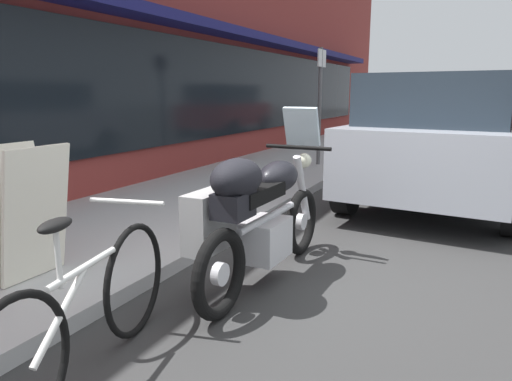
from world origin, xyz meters
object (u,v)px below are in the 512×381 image
at_px(parked_bicycle, 86,313).
at_px(parked_car_down_block, 454,112).
at_px(touring_motorcycle, 256,213).
at_px(parked_minivan, 448,136).
at_px(parking_sign_pole, 320,96).
at_px(sandwich_board_sign, 26,212).

distance_m(parked_bicycle, parked_car_down_block, 13.83).
height_order(parked_bicycle, parked_car_down_block, parked_car_down_block).
xyz_separation_m(touring_motorcycle, parked_car_down_block, (12.25, -0.70, 0.33)).
xyz_separation_m(touring_motorcycle, parked_minivan, (3.90, -1.11, 0.32)).
relative_size(parking_sign_pole, parked_car_down_block, 0.46).
relative_size(parked_bicycle, parked_car_down_block, 0.36).
distance_m(parked_minivan, sandwich_board_sign, 5.44).
xyz_separation_m(parked_minivan, parked_car_down_block, (8.35, 0.41, 0.01)).
relative_size(parked_bicycle, parked_minivan, 0.37).
bearing_deg(parked_car_down_block, touring_motorcycle, 176.73).
xyz_separation_m(touring_motorcycle, sandwich_board_sign, (-0.86, 1.52, 0.03)).
height_order(parked_bicycle, parking_sign_pole, parking_sign_pole).
bearing_deg(parked_bicycle, touring_motorcycle, -9.18).
distance_m(parked_minivan, parking_sign_pole, 3.06).
xyz_separation_m(parking_sign_pole, parked_car_down_block, (6.59, -2.05, -0.51)).
bearing_deg(touring_motorcycle, parked_bicycle, 170.82).
relative_size(touring_motorcycle, parked_minivan, 0.45).
distance_m(touring_motorcycle, parked_bicycle, 1.57).
bearing_deg(parking_sign_pole, parked_minivan, -125.50).
relative_size(parked_bicycle, parking_sign_pole, 0.78).
xyz_separation_m(touring_motorcycle, parking_sign_pole, (5.65, 1.35, 0.85)).
xyz_separation_m(parked_minivan, parking_sign_pole, (1.75, 2.46, 0.53)).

